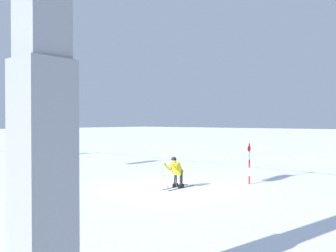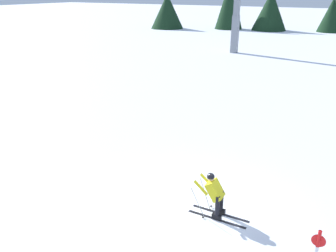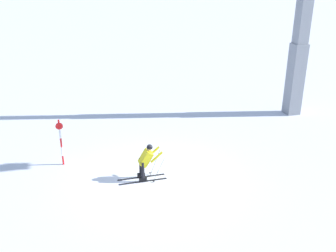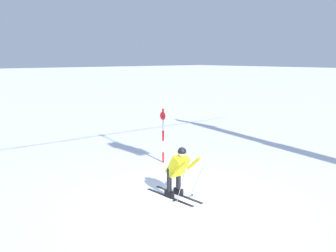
% 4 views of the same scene
% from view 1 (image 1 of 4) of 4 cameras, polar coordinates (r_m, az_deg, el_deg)
% --- Properties ---
extents(ground_plane, '(260.00, 260.00, 0.00)m').
position_cam_1_polar(ground_plane, '(15.14, 0.23, -10.37)').
color(ground_plane, white).
extents(skier_carving_main, '(0.71, 1.79, 1.51)m').
position_cam_1_polar(skier_carving_main, '(15.27, 1.32, -7.29)').
color(skier_carving_main, black).
rests_on(skier_carving_main, ground_plane).
extents(trail_marker_pole, '(0.07, 0.28, 1.91)m').
position_cam_1_polar(trail_marker_pole, '(16.64, 13.22, -5.78)').
color(trail_marker_pole, red).
rests_on(trail_marker_pole, ground_plane).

